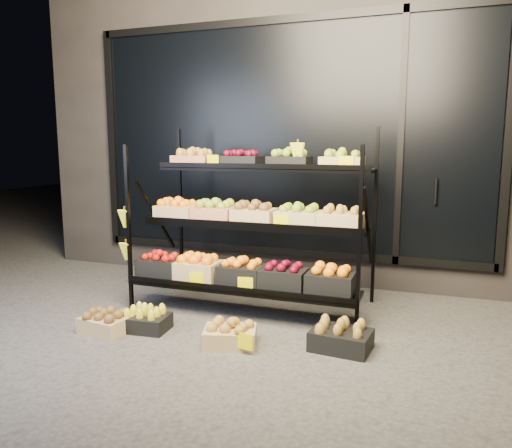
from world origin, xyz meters
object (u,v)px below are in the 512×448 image
at_px(display_rack, 250,224).
at_px(floor_crate_midleft, 146,320).
at_px(floor_crate_left, 105,321).
at_px(floor_crate_midright, 230,334).

xyz_separation_m(display_rack, floor_crate_midleft, (-0.60, -0.83, -0.70)).
height_order(display_rack, floor_crate_left, display_rack).
xyz_separation_m(display_rack, floor_crate_left, (-0.89, -0.98, -0.70)).
distance_m(floor_crate_left, floor_crate_midleft, 0.32).
bearing_deg(display_rack, floor_crate_midleft, -126.15).
bearing_deg(floor_crate_midright, floor_crate_midleft, 158.88).
height_order(display_rack, floor_crate_midleft, display_rack).
distance_m(display_rack, floor_crate_midright, 1.13).
relative_size(floor_crate_left, floor_crate_midleft, 1.04).
bearing_deg(display_rack, floor_crate_left, -132.31).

